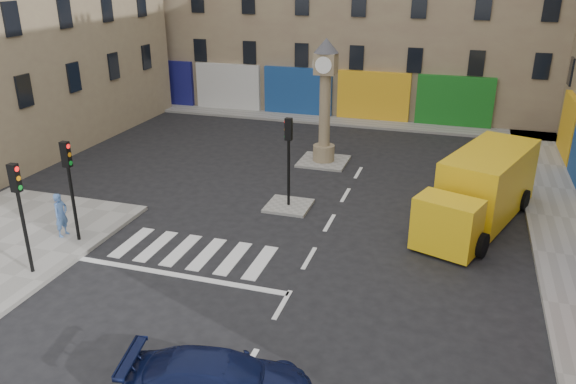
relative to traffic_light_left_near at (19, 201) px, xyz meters
The scene contains 12 objects.
ground 8.71m from the traffic_light_left_near, ahead, with size 120.00×120.00×0.00m, color black.
sidewalk_right 19.79m from the traffic_light_left_near, 29.96° to the left, with size 2.60×30.00×0.15m, color gray.
sidewalk_far 22.56m from the traffic_light_left_near, 78.94° to the left, with size 32.00×2.40×0.15m, color gray.
island_near 10.35m from the traffic_light_left_near, 51.07° to the left, with size 1.80×1.80×0.12m, color gray.
island_far 15.38m from the traffic_light_left_near, 65.46° to the left, with size 2.40×2.40×0.12m, color gray.
traffic_light_left_near is the anchor object (origin of this frame).
traffic_light_left_far 2.40m from the traffic_light_left_near, 90.00° to the left, with size 0.28×0.22×3.70m.
traffic_light_island 10.03m from the traffic_light_left_near, 51.07° to the left, with size 0.28×0.22×3.70m.
clock_pillar 15.19m from the traffic_light_left_near, 65.45° to the left, with size 1.20×1.20×6.10m.
navy_sedan 9.14m from the traffic_light_left_near, 23.23° to the right, with size 1.77×4.36×1.27m, color black.
yellow_van 16.41m from the traffic_light_left_near, 32.34° to the left, with size 4.59×7.78×2.72m.
pedestrian_blue 3.10m from the traffic_light_left_near, 106.19° to the left, with size 0.60×0.39×1.65m, color #4E74B3.
Camera 1 is at (4.43, -12.53, 9.42)m, focal length 35.00 mm.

